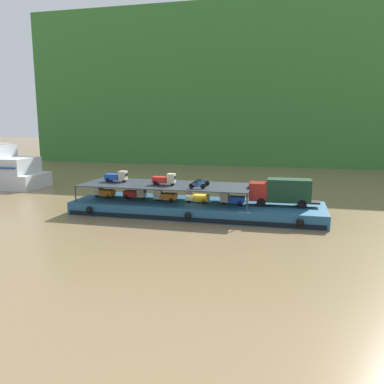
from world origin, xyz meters
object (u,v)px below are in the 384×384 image
covered_lorry (282,191)px  motorcycle_upper_centre (201,182)px  mini_truck_lower_stern (103,192)px  cargo_barge (197,208)px  mini_truck_lower_fore (197,197)px  mini_truck_lower_mid (165,196)px  mini_truck_upper_mid (165,179)px  mini_truck_lower_aft (135,193)px  motorcycle_upper_port (197,185)px  mini_truck_lower_bow (232,199)px  mini_truck_upper_stern (117,176)px

covered_lorry → motorcycle_upper_centre: size_ratio=4.17×
covered_lorry → motorcycle_upper_centre: covered_lorry is taller
mini_truck_lower_stern → motorcycle_upper_centre: (12.73, -0.18, 1.74)m
cargo_barge → motorcycle_upper_centre: size_ratio=15.64×
covered_lorry → mini_truck_lower_stern: 22.01m
covered_lorry → mini_truck_lower_fore: 9.78m
mini_truck_lower_stern → mini_truck_lower_mid: same height
cargo_barge → mini_truck_lower_stern: size_ratio=10.60×
cargo_barge → mini_truck_upper_mid: 5.15m
cargo_barge → mini_truck_upper_mid: bearing=-172.5°
covered_lorry → mini_truck_lower_stern: (-21.99, -0.14, -1.00)m
mini_truck_lower_aft → motorcycle_upper_port: (8.46, -2.44, 1.74)m
mini_truck_lower_bow → mini_truck_upper_stern: mini_truck_upper_stern is taller
mini_truck_lower_aft → mini_truck_lower_bow: same height
cargo_barge → mini_truck_lower_stern: mini_truck_lower_stern is taller
mini_truck_lower_aft → mini_truck_upper_stern: 3.20m
cargo_barge → mini_truck_lower_stern: bearing=179.1°
mini_truck_lower_bow → motorcycle_upper_port: bearing=-154.8°
mini_truck_upper_stern → motorcycle_upper_port: bearing=-13.3°
mini_truck_upper_mid → mini_truck_lower_aft: bearing=168.7°
cargo_barge → mini_truck_upper_stern: bearing=177.4°
motorcycle_upper_port → mini_truck_lower_fore: bearing=103.4°
mini_truck_lower_stern → mini_truck_lower_bow: 16.45m
motorcycle_upper_centre → covered_lorry: bearing=2.0°
mini_truck_lower_fore → mini_truck_upper_stern: mini_truck_upper_stern is taller
mini_truck_lower_mid → cargo_barge: bearing=5.7°
mini_truck_lower_mid → motorcycle_upper_centre: motorcycle_upper_centre is taller
mini_truck_lower_stern → mini_truck_lower_mid: size_ratio=1.01×
covered_lorry → motorcycle_upper_port: size_ratio=4.15×
mini_truck_lower_mid → mini_truck_lower_fore: 3.93m
cargo_barge → mini_truck_lower_fore: (0.12, -0.29, 1.44)m
mini_truck_lower_stern → mini_truck_lower_aft: (4.26, 0.12, 0.00)m
mini_truck_upper_stern → motorcycle_upper_centre: (10.96, -0.44, -0.26)m
cargo_barge → motorcycle_upper_centre: 3.23m
covered_lorry → mini_truck_upper_mid: (-13.63, -0.85, 1.00)m
mini_truck_lower_stern → mini_truck_lower_aft: same height
mini_truck_lower_aft → mini_truck_upper_mid: 4.63m
mini_truck_lower_bow → motorcycle_upper_port: motorcycle_upper_port is taller
covered_lorry → mini_truck_lower_mid: (-13.63, -0.72, -1.00)m
covered_lorry → mini_truck_upper_stern: bearing=179.7°
motorcycle_upper_centre → mini_truck_lower_stern: bearing=179.2°
mini_truck_lower_aft → mini_truck_lower_mid: bearing=-9.6°
cargo_barge → mini_truck_upper_stern: (-10.39, 0.46, 3.44)m
mini_truck_upper_mid → motorcycle_upper_port: size_ratio=1.46×
mini_truck_lower_aft → motorcycle_upper_centre: (8.47, -0.29, 1.74)m
mini_truck_lower_mid → mini_truck_upper_stern: bearing=172.7°
mini_truck_lower_aft → mini_truck_lower_mid: size_ratio=1.00×
mini_truck_lower_bow → motorcycle_upper_port: (-3.73, -1.75, 1.74)m
cargo_barge → motorcycle_upper_port: size_ratio=15.57×
mini_truck_upper_mid → motorcycle_upper_centre: (4.37, 0.53, -0.26)m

